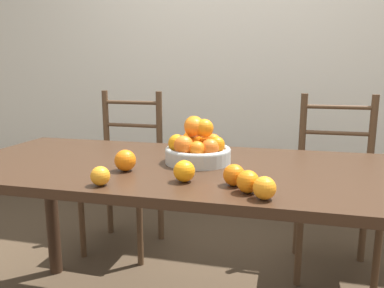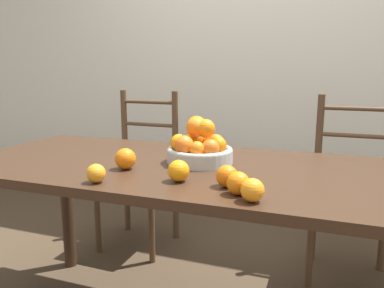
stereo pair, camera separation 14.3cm
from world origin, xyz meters
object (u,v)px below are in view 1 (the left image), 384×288
object	(u,v)px
orange_loose_4	(125,160)
fruit_bowl	(197,147)
orange_loose_0	(100,176)
orange_loose_3	(234,175)
chair_left	(125,174)
orange_loose_1	(248,182)
orange_loose_2	(264,188)
chair_right	(336,190)
orange_loose_5	(184,171)

from	to	relation	value
orange_loose_4	fruit_bowl	bearing A→B (deg)	39.58
fruit_bowl	orange_loose_0	bearing A→B (deg)	-121.93
fruit_bowl	orange_loose_3	distance (m)	0.33
orange_loose_0	chair_left	world-z (taller)	chair_left
chair_left	orange_loose_3	bearing A→B (deg)	-48.45
orange_loose_1	orange_loose_0	bearing A→B (deg)	-175.00
orange_loose_3	orange_loose_4	xyz separation A→B (m)	(-0.42, 0.08, 0.00)
orange_loose_2	chair_left	size ratio (longest dim) A/B	0.07
orange_loose_0	orange_loose_2	bearing A→B (deg)	-0.71
orange_loose_3	orange_loose_4	bearing A→B (deg)	168.76
orange_loose_1	chair_right	bearing A→B (deg)	68.87
orange_loose_0	orange_loose_1	xyz separation A→B (m)	(0.47, 0.04, 0.00)
orange_loose_0	orange_loose_4	size ratio (longest dim) A/B	0.80
fruit_bowl	chair_left	size ratio (longest dim) A/B	0.27
orange_loose_3	chair_left	world-z (taller)	chair_left
orange_loose_2	chair_right	distance (m)	1.17
fruit_bowl	orange_loose_3	size ratio (longest dim) A/B	3.73
orange_loose_2	orange_loose_5	world-z (taller)	orange_loose_5
orange_loose_4	chair_left	distance (m)	1.02
orange_loose_1	orange_loose_5	distance (m)	0.23
orange_loose_0	orange_loose_5	bearing A→B (deg)	22.70
orange_loose_1	orange_loose_2	distance (m)	0.07
orange_loose_0	chair_left	xyz separation A→B (m)	(-0.40, 1.07, -0.32)
orange_loose_0	orange_loose_2	xyz separation A→B (m)	(0.53, -0.01, 0.00)
orange_loose_1	chair_right	xyz separation A→B (m)	(0.40, 1.03, -0.32)
orange_loose_2	orange_loose_4	size ratio (longest dim) A/B	0.86
fruit_bowl	orange_loose_1	size ratio (longest dim) A/B	3.76
orange_loose_3	orange_loose_4	size ratio (longest dim) A/B	0.89
fruit_bowl	orange_loose_5	bearing A→B (deg)	-85.72
chair_left	orange_loose_0	bearing A→B (deg)	-68.38
chair_right	fruit_bowl	bearing A→B (deg)	-132.31
orange_loose_1	orange_loose_3	distance (m)	0.08
orange_loose_3	chair_right	xyz separation A→B (m)	(0.45, 0.97, -0.32)
orange_loose_0	orange_loose_2	distance (m)	0.53
orange_loose_0	chair_right	xyz separation A→B (m)	(0.87, 1.07, -0.32)
orange_loose_5	chair_left	distance (m)	1.21
orange_loose_4	orange_loose_0	bearing A→B (deg)	-91.59
orange_loose_4	orange_loose_3	bearing A→B (deg)	-11.24
orange_loose_1	orange_loose_3	size ratio (longest dim) A/B	0.99
orange_loose_0	orange_loose_5	xyz separation A→B (m)	(0.25, 0.11, 0.00)
orange_loose_0	orange_loose_2	world-z (taller)	orange_loose_2
orange_loose_1	orange_loose_3	bearing A→B (deg)	129.54
orange_loose_0	orange_loose_3	bearing A→B (deg)	13.75
fruit_bowl	orange_loose_3	world-z (taller)	fruit_bowl
chair_left	chair_right	distance (m)	1.27
orange_loose_5	chair_right	bearing A→B (deg)	57.33
orange_loose_0	orange_loose_1	bearing A→B (deg)	5.00
fruit_bowl	orange_loose_3	bearing A→B (deg)	-55.29
fruit_bowl	orange_loose_3	xyz separation A→B (m)	(0.19, -0.27, -0.03)
chair_left	orange_loose_2	bearing A→B (deg)	-48.15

